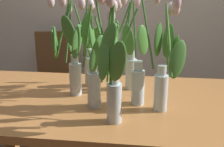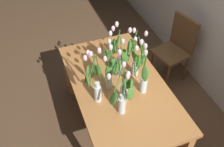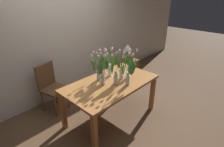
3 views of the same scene
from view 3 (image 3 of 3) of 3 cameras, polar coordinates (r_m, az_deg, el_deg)
name	(u,v)px [view 3 (image 3 of 3)]	position (r m, az deg, el deg)	size (l,w,h in m)	color
ground_plane	(111,117)	(3.46, -0.29, -13.63)	(18.00, 18.00, 0.00)	brown
room_wall_rear	(61,34)	(3.88, -15.71, 12.09)	(9.00, 0.10, 2.70)	silver
dining_table	(111,87)	(3.10, -0.32, -4.24)	(1.60, 0.90, 0.74)	#B7753D
tulip_vase_0	(98,68)	(3.03, -4.42, 1.65)	(0.25, 0.22, 0.58)	silver
tulip_vase_1	(103,72)	(2.88, -2.94, 0.57)	(0.24, 0.19, 0.58)	silver
tulip_vase_2	(129,67)	(3.14, 5.47, 2.08)	(0.14, 0.25, 0.56)	silver
tulip_vase_3	(122,69)	(3.08, 3.05, 1.40)	(0.26, 0.12, 0.57)	silver
tulip_vase_4	(129,72)	(2.85, 5.26, 0.34)	(0.20, 0.20, 0.58)	silver
tulip_vase_5	(117,72)	(2.90, 1.48, 0.38)	(0.26, 0.15, 0.59)	silver
tulip_vase_6	(110,65)	(3.16, -0.70, 2.78)	(0.24, 0.16, 0.55)	silver
dining_chair	(50,85)	(3.62, -18.89, -3.37)	(0.48, 0.48, 0.93)	brown
side_table	(127,64)	(4.62, 4.88, 2.99)	(0.44, 0.44, 0.55)	brown
table_lamp	(127,48)	(4.49, 4.91, 8.09)	(0.22, 0.22, 0.40)	olive
pillar_candle	(132,58)	(4.60, 6.29, 4.91)	(0.06, 0.06, 0.07)	#B72D23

